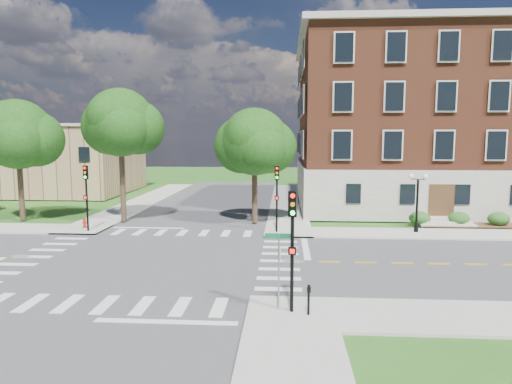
# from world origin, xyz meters

# --- Properties ---
(ground) EXTENTS (160.00, 160.00, 0.00)m
(ground) POSITION_xyz_m (0.00, 0.00, 0.00)
(ground) COLOR #255517
(ground) RESTS_ON ground
(road_ew) EXTENTS (90.00, 12.00, 0.01)m
(road_ew) POSITION_xyz_m (0.00, 0.00, 0.01)
(road_ew) COLOR #3D3D3F
(road_ew) RESTS_ON ground
(road_ns) EXTENTS (12.00, 90.00, 0.01)m
(road_ns) POSITION_xyz_m (0.00, 0.00, 0.01)
(road_ns) COLOR #3D3D3F
(road_ns) RESTS_ON ground
(sidewalk_ne) EXTENTS (34.00, 34.00, 0.12)m
(sidewalk_ne) POSITION_xyz_m (15.38, 15.38, 0.06)
(sidewalk_ne) COLOR #9E9B93
(sidewalk_ne) RESTS_ON ground
(sidewalk_nw) EXTENTS (34.00, 34.00, 0.12)m
(sidewalk_nw) POSITION_xyz_m (-15.38, 15.38, 0.06)
(sidewalk_nw) COLOR #9E9B93
(sidewalk_nw) RESTS_ON ground
(crosswalk_east) EXTENTS (2.20, 10.20, 0.02)m
(crosswalk_east) POSITION_xyz_m (7.20, 0.00, 0.00)
(crosswalk_east) COLOR silver
(crosswalk_east) RESTS_ON ground
(stop_bar_east) EXTENTS (0.40, 5.50, 0.00)m
(stop_bar_east) POSITION_xyz_m (8.80, 3.00, 0.00)
(stop_bar_east) COLOR silver
(stop_bar_east) RESTS_ON ground
(main_building) EXTENTS (30.60, 22.40, 16.50)m
(main_building) POSITION_xyz_m (24.00, 21.99, 8.34)
(main_building) COLOR #9A9788
(main_building) RESTS_ON ground
(secondary_building) EXTENTS (20.40, 15.40, 8.30)m
(secondary_building) POSITION_xyz_m (-22.00, 30.00, 4.28)
(secondary_building) COLOR #9D7857
(secondary_building) RESTS_ON ground
(tree_b) EXTENTS (5.67, 5.67, 9.90)m
(tree_b) POSITION_xyz_m (-14.23, 10.82, 7.17)
(tree_b) COLOR #312518
(tree_b) RESTS_ON ground
(tree_c) EXTENTS (5.44, 5.44, 10.71)m
(tree_c) POSITION_xyz_m (-5.67, 10.84, 8.08)
(tree_c) COLOR #312518
(tree_c) RESTS_ON ground
(tree_d) EXTENTS (5.32, 5.32, 9.14)m
(tree_d) POSITION_xyz_m (5.05, 10.95, 6.57)
(tree_d) COLOR #312518
(tree_d) RESTS_ON ground
(traffic_signal_se) EXTENTS (0.35, 0.40, 4.80)m
(traffic_signal_se) POSITION_xyz_m (7.77, -7.73, 3.19)
(traffic_signal_se) COLOR black
(traffic_signal_se) RESTS_ON ground
(traffic_signal_ne) EXTENTS (0.33, 0.37, 4.80)m
(traffic_signal_ne) POSITION_xyz_m (6.89, 7.52, 3.19)
(traffic_signal_ne) COLOR black
(traffic_signal_ne) RESTS_ON ground
(traffic_signal_nw) EXTENTS (0.33, 0.36, 4.80)m
(traffic_signal_nw) POSITION_xyz_m (-6.97, 6.96, 3.19)
(traffic_signal_nw) COLOR black
(traffic_signal_nw) RESTS_ON ground
(twin_lamp_west) EXTENTS (1.36, 0.36, 4.23)m
(twin_lamp_west) POSITION_xyz_m (16.99, 8.09, 2.52)
(twin_lamp_west) COLOR black
(twin_lamp_west) RESTS_ON ground
(street_sign_pole) EXTENTS (1.10, 1.10, 3.10)m
(street_sign_pole) POSITION_xyz_m (7.26, -7.54, 2.31)
(street_sign_pole) COLOR gray
(street_sign_pole) RESTS_ON ground
(push_button_post) EXTENTS (0.14, 0.21, 1.20)m
(push_button_post) POSITION_xyz_m (8.42, -8.03, 0.80)
(push_button_post) COLOR black
(push_button_post) RESTS_ON ground
(fire_hydrant) EXTENTS (0.35, 0.35, 0.75)m
(fire_hydrant) POSITION_xyz_m (-7.69, 8.01, 0.46)
(fire_hydrant) COLOR #A8190C
(fire_hydrant) RESTS_ON ground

